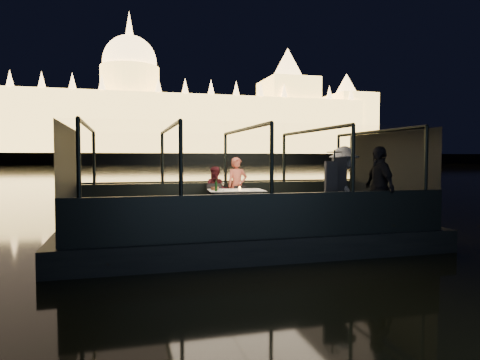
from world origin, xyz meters
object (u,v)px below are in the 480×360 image
object	(u,v)px
passenger_dark	(379,191)
dining_table_central	(236,204)
chair_port_right	(242,200)
coat_stand	(334,190)
person_woman_coral	(237,188)
wine_bottle	(216,185)
person_man_maroon	(216,189)
passenger_stripe	(344,190)
chair_port_left	(216,201)

from	to	relation	value
passenger_dark	dining_table_central	bearing A→B (deg)	-128.48
chair_port_right	coat_stand	size ratio (longest dim) A/B	0.46
person_woman_coral	wine_bottle	bearing A→B (deg)	-135.28
chair_port_right	person_man_maroon	bearing A→B (deg)	138.98
person_woman_coral	passenger_stripe	size ratio (longest dim) A/B	0.86
chair_port_right	person_man_maroon	world-z (taller)	person_man_maroon
dining_table_central	wine_bottle	distance (m)	0.86
chair_port_left	wine_bottle	bearing A→B (deg)	-88.09
coat_stand	person_woman_coral	size ratio (longest dim) A/B	1.10
chair_port_left	person_woman_coral	bearing A→B (deg)	35.32
coat_stand	person_man_maroon	bearing A→B (deg)	122.94
wine_bottle	passenger_stripe	bearing A→B (deg)	-31.45
chair_port_left	person_man_maroon	size ratio (longest dim) A/B	0.65
chair_port_right	dining_table_central	bearing A→B (deg)	-139.24
coat_stand	passenger_dark	distance (m)	1.07
passenger_dark	chair_port_right	bearing A→B (deg)	-136.55
chair_port_right	person_woman_coral	xyz separation A→B (m)	(-0.06, 0.28, 0.30)
dining_table_central	chair_port_right	world-z (taller)	chair_port_right
chair_port_right	passenger_stripe	size ratio (longest dim) A/B	0.44
chair_port_left	dining_table_central	bearing A→B (deg)	-31.92
coat_stand	person_woman_coral	distance (m)	3.38
passenger_dark	coat_stand	bearing A→B (deg)	-91.41
person_man_maroon	coat_stand	bearing A→B (deg)	-39.35
chair_port_right	wine_bottle	size ratio (longest dim) A/B	2.74
person_woman_coral	passenger_stripe	distance (m)	3.27
dining_table_central	person_man_maroon	bearing A→B (deg)	116.36
passenger_dark	chair_port_left	bearing A→B (deg)	-128.88
passenger_dark	wine_bottle	distance (m)	3.93
dining_table_central	passenger_dark	distance (m)	3.67
passenger_dark	wine_bottle	bearing A→B (deg)	-119.24
person_woman_coral	person_man_maroon	world-z (taller)	person_woman_coral
passenger_stripe	person_woman_coral	bearing A→B (deg)	49.40
person_man_maroon	passenger_dark	size ratio (longest dim) A/B	0.73
dining_table_central	chair_port_left	distance (m)	0.64
chair_port_right	person_woman_coral	distance (m)	0.42
chair_port_left	passenger_stripe	xyz separation A→B (m)	(2.54, -2.40, 0.40)
chair_port_right	person_man_maroon	xyz separation A→B (m)	(-0.66, 0.30, 0.30)
coat_stand	person_woman_coral	bearing A→B (deg)	114.58
dining_table_central	person_woman_coral	size ratio (longest dim) A/B	0.89
dining_table_central	person_man_maroon	world-z (taller)	person_man_maroon
person_man_maroon	chair_port_right	bearing A→B (deg)	-6.82
chair_port_left	passenger_dark	bearing A→B (deg)	-29.65
person_woman_coral	passenger_dark	bearing A→B (deg)	-58.83
passenger_stripe	wine_bottle	world-z (taller)	passenger_stripe
person_man_maroon	passenger_dark	world-z (taller)	passenger_dark
chair_port_left	wine_bottle	distance (m)	0.90
chair_port_left	chair_port_right	xyz separation A→B (m)	(0.74, 0.00, 0.00)
person_woman_coral	wine_bottle	distance (m)	1.34
dining_table_central	passenger_dark	size ratio (longest dim) A/B	0.77
dining_table_central	wine_bottle	xyz separation A→B (m)	(-0.60, -0.31, 0.53)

